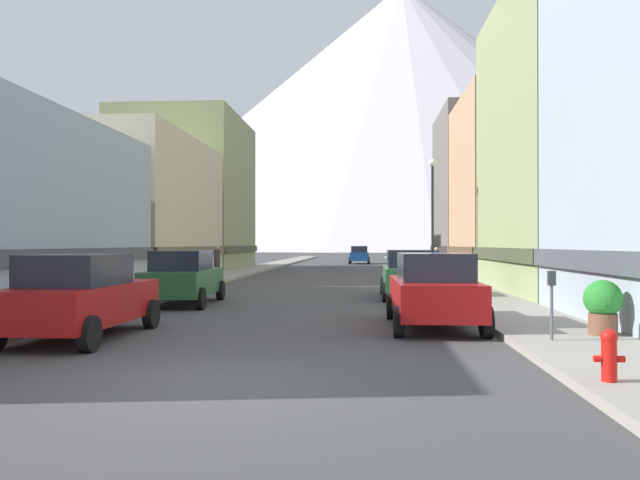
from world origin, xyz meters
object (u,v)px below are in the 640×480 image
car_left_0 (80,296)px  car_right_0 (433,290)px  car_left_1 (183,277)px  car_right_1 (409,274)px  potted_plant_0 (603,305)px  fire_hydrant_near (609,353)px  car_driving_0 (359,255)px  parking_meter_near (552,295)px  streetlamp_right (432,202)px  pedestrian_0 (217,262)px  pedestrian_1 (436,263)px

car_left_0 → car_right_0: (7.60, 2.26, 0.00)m
car_left_1 → car_right_1: (7.60, 2.99, 0.00)m
car_left_1 → potted_plant_0: size_ratio=4.01×
car_left_0 → fire_hydrant_near: car_left_0 is taller
car_driving_0 → parking_meter_near: size_ratio=3.31×
streetlamp_right → car_left_0: bearing=-118.4°
car_right_0 → pedestrian_0: (-10.05, 20.03, 0.06)m
car_driving_0 → potted_plant_0: size_ratio=3.94×
pedestrian_0 → streetlamp_right: size_ratio=0.30×
parking_meter_near → pedestrian_0: bearing=117.8°
potted_plant_0 → car_right_0: bearing=148.8°
fire_hydrant_near → parking_meter_near: 3.66m
car_right_0 → parking_meter_near: size_ratio=3.32×
car_right_0 → streetlamp_right: 15.10m
car_driving_0 → car_right_0: bearing=-87.4°
car_right_0 → car_right_1: 8.14m
streetlamp_right → pedestrian_1: bearing=82.0°
car_left_0 → car_left_1: (0.00, 7.41, 0.00)m
car_driving_0 → potted_plant_0: car_driving_0 is taller
car_left_1 → pedestrian_0: size_ratio=2.57×
streetlamp_right → car_right_1: bearing=-103.3°
car_left_0 → car_right_0: same height
potted_plant_0 → pedestrian_0: size_ratio=0.64×
pedestrian_1 → fire_hydrant_near: bearing=-91.7°
car_left_1 → pedestrian_0: (-2.45, 14.88, 0.06)m
car_left_1 → car_driving_0: (5.40, 42.45, 0.00)m
car_right_1 → pedestrian_1: bearing=79.3°
pedestrian_1 → streetlamp_right: (-0.90, -6.42, 3.07)m
car_left_1 → car_right_1: size_ratio=1.02×
car_driving_0 → streetlamp_right: streetlamp_right is taller
car_left_1 → car_driving_0: bearing=82.8°
car_driving_0 → fire_hydrant_near: (3.85, -53.94, -0.37)m
parking_meter_near → potted_plant_0: 1.51m
car_left_0 → car_right_0: bearing=16.6°
car_left_1 → parking_meter_near: (9.55, -7.88, 0.11)m
parking_meter_near → streetlamp_right: (-0.40, 17.43, 2.97)m
car_left_0 → pedestrian_1: bearing=66.7°
parking_meter_near → pedestrian_1: pedestrian_1 is taller
car_right_0 → streetlamp_right: bearing=84.0°
car_left_1 → car_right_0: bearing=-34.1°
parking_meter_near → streetlamp_right: 17.69m
parking_meter_near → car_driving_0: bearing=94.7°
potted_plant_0 → streetlamp_right: streetlamp_right is taller
car_left_0 → potted_plant_0: (10.80, 0.33, -0.14)m
car_right_0 → pedestrian_1: bearing=83.4°
car_left_0 → streetlamp_right: 19.51m
car_left_0 → car_right_1: bearing=53.8°
pedestrian_0 → fire_hydrant_near: bearing=-66.1°
fire_hydrant_near → parking_meter_near: (0.30, 3.61, 0.49)m
car_left_0 → pedestrian_0: (-2.45, 22.29, 0.06)m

